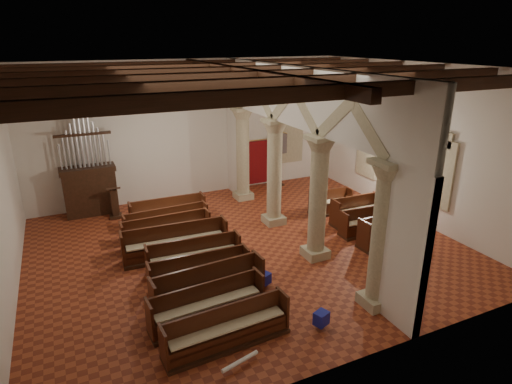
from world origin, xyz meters
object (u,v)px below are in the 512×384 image
object	(u,v)px
processional_banner	(281,168)
aisle_pew_0	(385,235)
lectern	(115,204)
nave_pew_0	(227,333)

from	to	relation	value
processional_banner	aisle_pew_0	size ratio (longest dim) A/B	1.33
processional_banner	aisle_pew_0	bearing A→B (deg)	-97.20
aisle_pew_0	processional_banner	bearing A→B (deg)	90.47
lectern	nave_pew_0	distance (m)	9.06
lectern	processional_banner	distance (m)	7.97
nave_pew_0	processional_banner	bearing A→B (deg)	52.56
processional_banner	nave_pew_0	world-z (taller)	processional_banner
lectern	aisle_pew_0	world-z (taller)	lectern
lectern	nave_pew_0	bearing A→B (deg)	-79.48
nave_pew_0	aisle_pew_0	bearing A→B (deg)	16.85
lectern	processional_banner	world-z (taller)	processional_banner
lectern	processional_banner	xyz separation A→B (m)	(7.92, 0.79, 0.28)
processional_banner	nave_pew_0	bearing A→B (deg)	-133.38
lectern	nave_pew_0	world-z (taller)	lectern
nave_pew_0	lectern	bearing A→B (deg)	95.00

